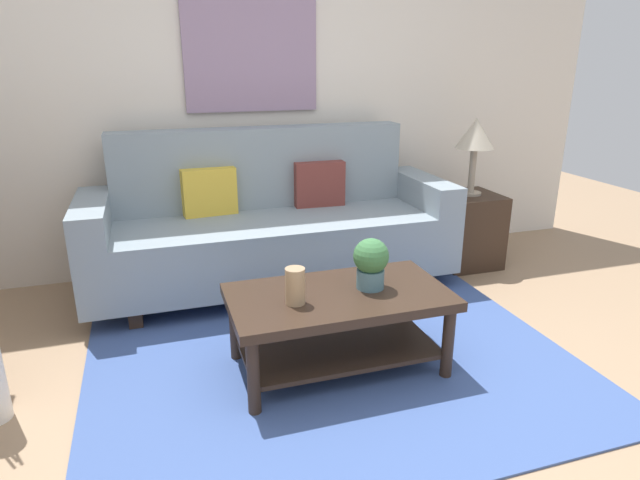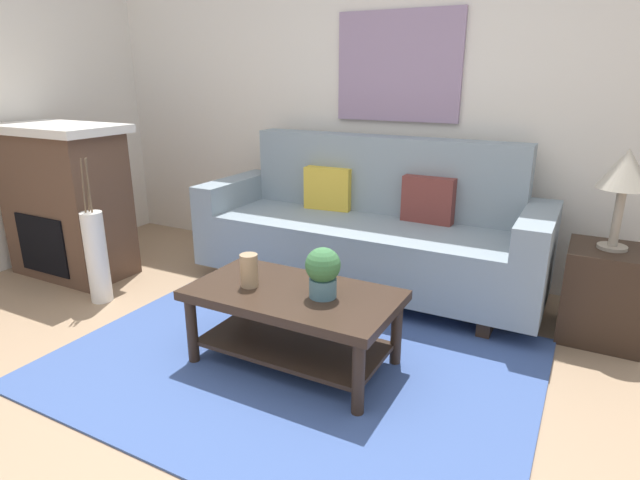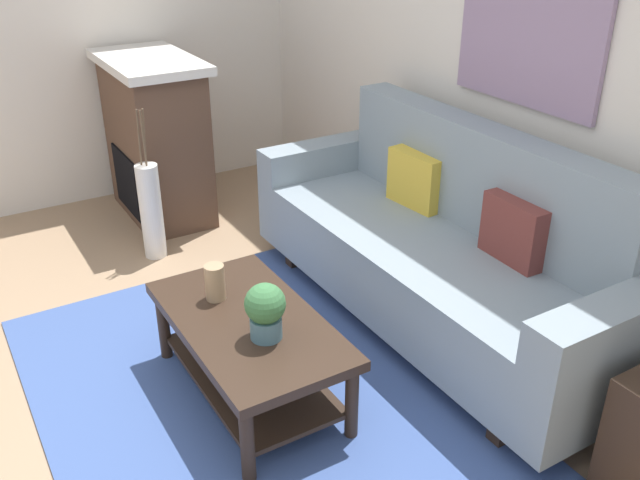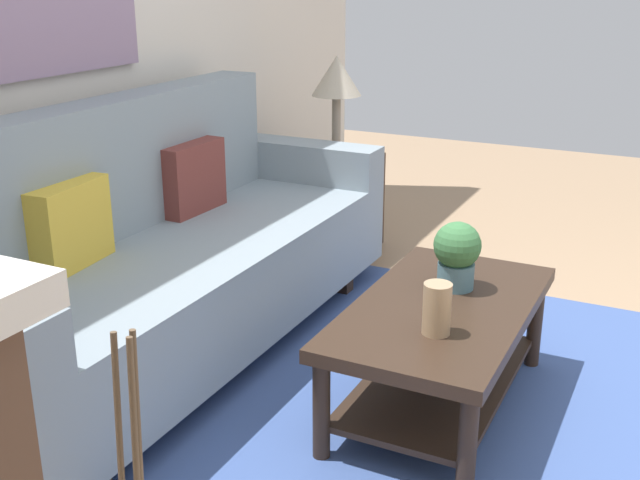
% 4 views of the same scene
% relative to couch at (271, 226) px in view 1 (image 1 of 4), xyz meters
% --- Properties ---
extents(ground_plane, '(9.56, 9.56, 0.00)m').
position_rel_couch_xyz_m(ground_plane, '(0.07, -1.69, -0.43)').
color(ground_plane, '#9E7F60').
extents(wall_back, '(5.56, 0.10, 2.70)m').
position_rel_couch_xyz_m(wall_back, '(0.07, 0.54, 0.92)').
color(wall_back, silver).
rests_on(wall_back, ground_plane).
extents(area_rug, '(2.51, 1.88, 0.01)m').
position_rel_couch_xyz_m(area_rug, '(0.07, -1.19, -0.43)').
color(area_rug, '#3D5693').
rests_on(area_rug, ground_plane).
extents(couch, '(2.46, 0.84, 1.08)m').
position_rel_couch_xyz_m(couch, '(0.00, 0.00, 0.00)').
color(couch, gray).
rests_on(couch, ground_plane).
extents(throw_pillow_mustard, '(0.37, 0.15, 0.32)m').
position_rel_couch_xyz_m(throw_pillow_mustard, '(-0.39, 0.12, 0.25)').
color(throw_pillow_mustard, gold).
rests_on(throw_pillow_mustard, couch).
extents(throw_pillow_maroon, '(0.36, 0.13, 0.32)m').
position_rel_couch_xyz_m(throw_pillow_maroon, '(0.39, 0.12, 0.25)').
color(throw_pillow_maroon, brown).
rests_on(throw_pillow_maroon, couch).
extents(coffee_table, '(1.10, 0.60, 0.43)m').
position_rel_couch_xyz_m(coffee_table, '(0.08, -1.19, -0.12)').
color(coffee_table, '#332319').
rests_on(coffee_table, ground_plane).
extents(tabletop_vase, '(0.10, 0.10, 0.18)m').
position_rel_couch_xyz_m(tabletop_vase, '(-0.16, -1.24, 0.09)').
color(tabletop_vase, tan).
rests_on(tabletop_vase, coffee_table).
extents(potted_plant_tabletop, '(0.18, 0.18, 0.26)m').
position_rel_couch_xyz_m(potted_plant_tabletop, '(0.25, -1.18, 0.14)').
color(potted_plant_tabletop, slate).
rests_on(potted_plant_tabletop, coffee_table).
extents(side_table, '(0.44, 0.44, 0.56)m').
position_rel_couch_xyz_m(side_table, '(1.53, -0.07, -0.15)').
color(side_table, '#332319').
rests_on(side_table, ground_plane).
extents(table_lamp, '(0.28, 0.28, 0.57)m').
position_rel_couch_xyz_m(table_lamp, '(1.53, -0.07, 0.56)').
color(table_lamp, gray).
rests_on(table_lamp, side_table).
extents(framed_painting, '(0.95, 0.03, 0.78)m').
position_rel_couch_xyz_m(framed_painting, '(0.00, 0.47, 1.13)').
color(framed_painting, gray).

